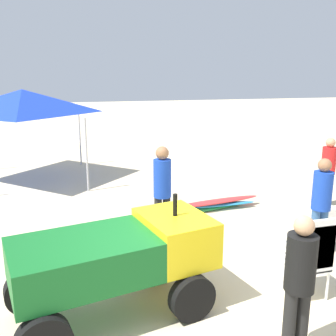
# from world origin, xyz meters

# --- Properties ---
(ground) EXTENTS (80.00, 80.00, 0.00)m
(ground) POSITION_xyz_m (0.00, 0.00, 0.00)
(ground) COLOR beige
(utility_cart) EXTENTS (2.74, 1.74, 1.50)m
(utility_cart) POSITION_xyz_m (-0.83, 0.07, 0.78)
(utility_cart) COLOR #146023
(utility_cart) RESTS_ON ground
(stacked_plastic_chairs) EXTENTS (0.48, 0.48, 1.20)m
(stacked_plastic_chairs) POSITION_xyz_m (1.74, -0.29, 0.70)
(stacked_plastic_chairs) COLOR white
(stacked_plastic_chairs) RESTS_ON ground
(surfboard_pile) EXTENTS (2.54, 0.62, 0.24)m
(surfboard_pile) POSITION_xyz_m (1.73, 3.40, 0.13)
(surfboard_pile) COLOR green
(surfboard_pile) RESTS_ON ground
(lifeguard_near_left) EXTENTS (0.32, 0.32, 1.62)m
(lifeguard_near_left) POSITION_xyz_m (0.91, -1.20, 0.93)
(lifeguard_near_left) COLOR black
(lifeguard_near_left) RESTS_ON ground
(lifeguard_near_center) EXTENTS (0.32, 0.32, 1.62)m
(lifeguard_near_center) POSITION_xyz_m (4.46, 2.95, 0.93)
(lifeguard_near_center) COLOR #194C19
(lifeguard_near_center) RESTS_ON ground
(lifeguard_near_right) EXTENTS (0.32, 0.32, 1.79)m
(lifeguard_near_right) POSITION_xyz_m (0.27, 2.06, 1.04)
(lifeguard_near_right) COLOR black
(lifeguard_near_right) RESTS_ON ground
(lifeguard_far_right) EXTENTS (0.32, 0.32, 1.69)m
(lifeguard_far_right) POSITION_xyz_m (2.69, 0.84, 0.97)
(lifeguard_far_right) COLOR #33598C
(lifeguard_far_right) RESTS_ON ground
(popup_canopy) EXTENTS (3.22, 3.22, 2.62)m
(popup_canopy) POSITION_xyz_m (-2.40, 7.26, 2.28)
(popup_canopy) COLOR #B2B2B7
(popup_canopy) RESTS_ON ground
(cooler_box) EXTENTS (0.44, 0.39, 0.42)m
(cooler_box) POSITION_xyz_m (3.61, 1.91, 0.21)
(cooler_box) COLOR white
(cooler_box) RESTS_ON ground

